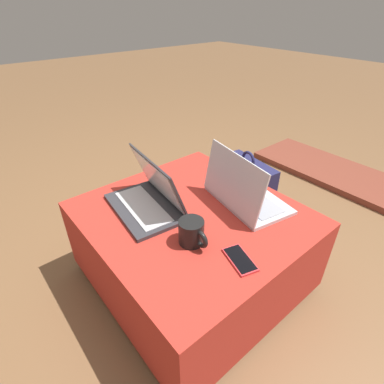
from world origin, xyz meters
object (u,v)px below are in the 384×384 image
at_px(laptop_near, 149,198).
at_px(coffee_mug, 192,232).
at_px(backpack, 246,194).
at_px(laptop_far, 243,193).
at_px(cell_phone, 240,259).

relative_size(laptop_near, coffee_mug, 2.89).
bearing_deg(laptop_near, coffee_mug, 6.51).
distance_m(laptop_near, coffee_mug, 0.29).
height_order(backpack, coffee_mug, coffee_mug).
bearing_deg(laptop_far, backpack, -43.16).
relative_size(laptop_far, backpack, 0.85).
bearing_deg(backpack, cell_phone, 135.80).
bearing_deg(cell_phone, backpack, -124.87).
distance_m(laptop_near, cell_phone, 0.47).
relative_size(cell_phone, coffee_mug, 1.14).
distance_m(laptop_near, backpack, 0.72).
relative_size(cell_phone, backpack, 0.32).
relative_size(laptop_far, coffee_mug, 3.00).
bearing_deg(backpack, laptop_near, 98.33).
relative_size(laptop_near, backpack, 0.82).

